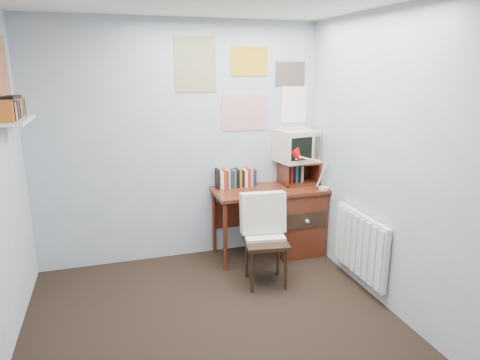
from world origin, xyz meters
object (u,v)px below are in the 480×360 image
object	(u,v)px
wall_shelf	(16,120)
desk_chair	(266,243)
tv_riser	(299,172)
radiator	(361,245)
desk	(292,217)
crt_tv	(296,144)
desk_lamp	(324,172)

from	to	relation	value
wall_shelf	desk_chair	bearing A→B (deg)	-6.77
desk_chair	wall_shelf	world-z (taller)	wall_shelf
tv_riser	radiator	bearing A→B (deg)	-80.72
desk	desk_chair	distance (m)	0.82
tv_riser	crt_tv	distance (m)	0.32
desk_chair	radiator	world-z (taller)	desk_chair
radiator	wall_shelf	xyz separation A→B (m)	(-2.86, 0.55, 1.20)
desk_chair	tv_riser	xyz separation A→B (m)	(0.66, 0.73, 0.46)
desk_lamp	crt_tv	world-z (taller)	crt_tv
radiator	desk_lamp	bearing A→B (deg)	91.58
crt_tv	desk	bearing A→B (deg)	-131.31
desk	radiator	size ratio (longest dim) A/B	1.50
crt_tv	desk_lamp	bearing A→B (deg)	-70.45
desk_chair	wall_shelf	bearing A→B (deg)	-178.25
desk_lamp	wall_shelf	distance (m)	2.92
desk	desk_chair	xyz separation A→B (m)	(-0.54, -0.62, 0.02)
tv_riser	wall_shelf	bearing A→B (deg)	-169.68
tv_riser	desk_lamp	bearing A→B (deg)	-64.54
desk	wall_shelf	world-z (taller)	wall_shelf
desk	desk_chair	size ratio (longest dim) A/B	1.42
desk_chair	radiator	xyz separation A→B (m)	(0.83, -0.31, -0.00)
desk	tv_riser	xyz separation A→B (m)	(0.12, 0.11, 0.48)
crt_tv	radiator	xyz separation A→B (m)	(0.21, -1.06, -0.78)
tv_riser	crt_tv	xyz separation A→B (m)	(-0.04, 0.02, 0.32)
radiator	wall_shelf	distance (m)	3.15
desk_lamp	wall_shelf	xyz separation A→B (m)	(-2.84, -0.17, 0.67)
desk	crt_tv	size ratio (longest dim) A/B	2.98
desk	tv_riser	distance (m)	0.51
desk_lamp	crt_tv	distance (m)	0.46
desk	wall_shelf	bearing A→B (deg)	-171.60
desk_chair	tv_riser	bearing A→B (deg)	56.63
desk	radiator	distance (m)	0.97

